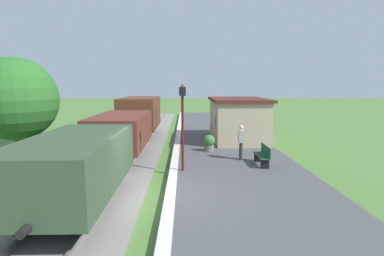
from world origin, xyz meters
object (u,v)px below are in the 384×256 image
object	(u,v)px
lamp_post_near	(183,111)
tree_trackside_mid	(15,99)
bench_near_hut	(263,155)
potted_planter	(209,143)
station_hut	(237,119)
bench_down_platform	(228,123)
person_waiting	(241,141)
freight_train	(124,130)
tree_trackside_far	(25,98)

from	to	relation	value
lamp_post_near	tree_trackside_mid	world-z (taller)	tree_trackside_mid
tree_trackside_mid	bench_near_hut	bearing A→B (deg)	2.05
potted_planter	station_hut	bearing A→B (deg)	57.85
bench_down_platform	person_waiting	bearing A→B (deg)	-94.59
person_waiting	lamp_post_near	size ratio (longest dim) A/B	0.46
freight_train	potted_planter	size ratio (longest dim) A/B	21.18
bench_near_hut	tree_trackside_mid	size ratio (longest dim) A/B	0.30
station_hut	tree_trackside_far	bearing A→B (deg)	-175.76
potted_planter	tree_trackside_mid	size ratio (longest dim) A/B	0.18
freight_train	station_hut	bearing A→B (deg)	28.49
bench_near_hut	tree_trackside_mid	bearing A→B (deg)	-177.95
station_hut	potted_planter	world-z (taller)	station_hut
bench_down_platform	potted_planter	size ratio (longest dim) A/B	1.64
lamp_post_near	bench_near_hut	bearing A→B (deg)	11.96
tree_trackside_mid	person_waiting	bearing A→B (deg)	8.13
bench_near_hut	bench_down_platform	distance (m)	11.35
freight_train	person_waiting	world-z (taller)	freight_train
bench_down_platform	tree_trackside_mid	xyz separation A→B (m)	(-10.77, -11.74, 2.58)
station_hut	person_waiting	distance (m)	5.44
potted_planter	tree_trackside_mid	world-z (taller)	tree_trackside_mid
lamp_post_near	bench_down_platform	bearing A→B (deg)	73.16
potted_planter	person_waiting	bearing A→B (deg)	-53.76
station_hut	tree_trackside_far	xyz separation A→B (m)	(-13.35, -0.99, 1.44)
freight_train	potted_planter	xyz separation A→B (m)	(4.64, 0.25, -0.78)
lamp_post_near	tree_trackside_mid	bearing A→B (deg)	176.84
person_waiting	lamp_post_near	bearing A→B (deg)	36.05
station_hut	potted_planter	xyz separation A→B (m)	(-2.16, -3.44, -0.93)
freight_train	tree_trackside_far	size ratio (longest dim) A/B	4.12
bench_near_hut	lamp_post_near	xyz separation A→B (m)	(-3.67, -0.78, 2.08)
tree_trackside_far	freight_train	bearing A→B (deg)	-22.41
station_hut	potted_planter	size ratio (longest dim) A/B	6.33
freight_train	tree_trackside_mid	bearing A→B (deg)	-141.58
person_waiting	potted_planter	size ratio (longest dim) A/B	1.87
bench_down_platform	potted_planter	world-z (taller)	potted_planter
freight_train	bench_down_platform	size ratio (longest dim) A/B	12.93
bench_down_platform	tree_trackside_mid	world-z (taller)	tree_trackside_mid
freight_train	tree_trackside_mid	world-z (taller)	tree_trackside_mid
person_waiting	tree_trackside_far	distance (m)	13.47
bench_near_hut	freight_train	bearing A→B (deg)	158.47
freight_train	station_hut	world-z (taller)	station_hut
person_waiting	tree_trackside_mid	size ratio (longest dim) A/B	0.34
station_hut	tree_trackside_far	world-z (taller)	tree_trackside_far
potted_planter	bench_down_platform	bearing A→B (deg)	75.08
bench_down_platform	person_waiting	world-z (taller)	person_waiting
freight_train	lamp_post_near	bearing A→B (deg)	-47.47
bench_near_hut	potted_planter	xyz separation A→B (m)	(-2.24, 2.96, 0.00)
freight_train	lamp_post_near	distance (m)	4.91
bench_near_hut	potted_planter	world-z (taller)	potted_planter
freight_train	person_waiting	size ratio (longest dim) A/B	11.35
lamp_post_near	tree_trackside_far	distance (m)	11.55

